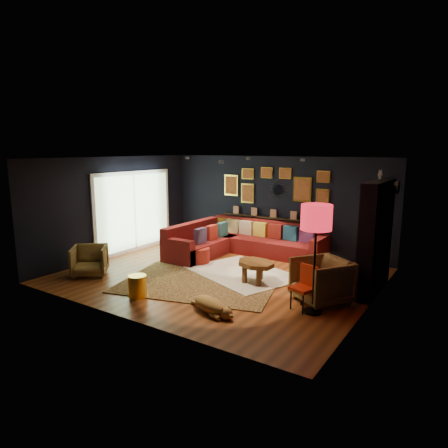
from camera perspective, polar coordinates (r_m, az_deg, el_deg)
The scene contains 20 objects.
floor at distance 9.01m, azimuth -0.72°, elevation -7.39°, with size 6.50×6.50×0.00m, color brown.
room_walls at distance 8.65m, azimuth -0.75°, elevation 2.69°, with size 6.50×6.50×6.50m.
sectional at distance 10.71m, azimuth 1.97°, elevation -2.65°, with size 3.41×2.69×0.86m.
ledge at distance 11.05m, azimuth 7.07°, elevation 0.85°, with size 3.20×0.12×0.04m, color black.
gallery_wall at distance 10.97m, azimuth 7.20°, elevation 5.45°, with size 3.15×0.04×1.02m.
sunburst_mirror at distance 10.94m, azimuth 7.73°, elevation 4.86°, with size 0.47×0.16×0.47m.
fireplace at distance 8.37m, azimuth 20.78°, elevation -2.28°, with size 0.31×1.60×2.20m.
deer_head at distance 8.69m, azimuth 22.26°, elevation 4.97°, with size 0.50×0.28×0.45m.
sliding_door at distance 11.24m, azimuth -12.70°, elevation 1.76°, with size 0.06×2.80×2.20m.
ceiling_spots at distance 9.24m, azimuth 2.05°, elevation 9.22°, with size 3.30×2.50×0.06m.
shag_rug at distance 9.14m, azimuth 2.63°, elevation -7.04°, with size 2.36×1.72×0.03m, color white.
leopard_rug at distance 8.55m, azimuth -3.58°, elevation -8.36°, with size 3.20×2.29×0.02m, color #BB884A.
coffee_table at distance 8.43m, azimuth 4.51°, elevation -5.95°, with size 1.07×0.93×0.45m.
pouf at distance 9.90m, azimuth -3.66°, elevation -4.46°, with size 0.55×0.55×0.36m, color maroon.
armchair_left at distance 9.42m, azimuth -18.66°, elevation -4.80°, with size 0.72×0.68×0.75m, color tan.
armchair_right at distance 7.60m, azimuth 13.76°, elevation -7.60°, with size 0.88×0.83×0.91m, color tan.
gold_stool at distance 7.88m, azimuth -12.25°, elevation -8.70°, with size 0.35×0.35×0.43m, color yellow.
orange_chair at distance 7.24m, azimuth 11.53°, elevation -8.36°, with size 0.47×0.47×0.79m.
floor_lamp at distance 6.81m, azimuth 13.06°, elevation 0.36°, with size 0.52×0.52×1.90m.
dog at distance 7.05m, azimuth -2.03°, elevation -11.05°, with size 1.08×0.53×0.34m, color #BF8A47, non-canonical shape.
Camera 1 is at (4.80, -7.09, 2.81)m, focal length 32.00 mm.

